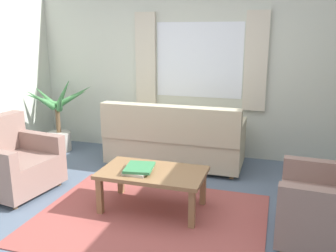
{
  "coord_description": "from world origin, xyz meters",
  "views": [
    {
      "loc": [
        1.16,
        -3.13,
        1.84
      ],
      "look_at": [
        -0.02,
        0.7,
        0.81
      ],
      "focal_mm": 38.59,
      "sensor_mm": 36.0,
      "label": 1
    }
  ],
  "objects_px": {
    "couch": "(174,141)",
    "book_stack_on_table": "(139,169)",
    "armchair_right": "(334,206)",
    "coffee_table": "(153,176)",
    "potted_plant": "(59,120)",
    "armchair_left": "(12,162)"
  },
  "relations": [
    {
      "from": "couch",
      "to": "potted_plant",
      "type": "xyz_separation_m",
      "value": [
        -1.95,
        0.14,
        0.14
      ]
    },
    {
      "from": "book_stack_on_table",
      "to": "potted_plant",
      "type": "height_order",
      "value": "potted_plant"
    },
    {
      "from": "armchair_left",
      "to": "armchair_right",
      "type": "relative_size",
      "value": 1.06
    },
    {
      "from": "couch",
      "to": "armchair_right",
      "type": "bearing_deg",
      "value": 142.65
    },
    {
      "from": "armchair_left",
      "to": "book_stack_on_table",
      "type": "height_order",
      "value": "armchair_left"
    },
    {
      "from": "couch",
      "to": "book_stack_on_table",
      "type": "relative_size",
      "value": 5.14
    },
    {
      "from": "book_stack_on_table",
      "to": "potted_plant",
      "type": "bearing_deg",
      "value": 142.2
    },
    {
      "from": "armchair_right",
      "to": "coffee_table",
      "type": "height_order",
      "value": "armchair_right"
    },
    {
      "from": "couch",
      "to": "armchair_left",
      "type": "height_order",
      "value": "couch"
    },
    {
      "from": "couch",
      "to": "armchair_right",
      "type": "xyz_separation_m",
      "value": [
        1.9,
        -1.45,
        -0.01
      ]
    },
    {
      "from": "potted_plant",
      "to": "book_stack_on_table",
      "type": "bearing_deg",
      "value": -37.8
    },
    {
      "from": "armchair_left",
      "to": "armchair_right",
      "type": "distance_m",
      "value": 3.51
    },
    {
      "from": "couch",
      "to": "potted_plant",
      "type": "height_order",
      "value": "potted_plant"
    },
    {
      "from": "coffee_table",
      "to": "couch",
      "type": "bearing_deg",
      "value": 96.54
    },
    {
      "from": "armchair_right",
      "to": "coffee_table",
      "type": "distance_m",
      "value": 1.75
    },
    {
      "from": "armchair_right",
      "to": "coffee_table",
      "type": "relative_size",
      "value": 0.81
    },
    {
      "from": "coffee_table",
      "to": "potted_plant",
      "type": "distance_m",
      "value": 2.57
    },
    {
      "from": "armchair_right",
      "to": "coffee_table",
      "type": "xyz_separation_m",
      "value": [
        -1.74,
        0.11,
        0.03
      ]
    },
    {
      "from": "book_stack_on_table",
      "to": "couch",
      "type": "bearing_deg",
      "value": 90.94
    },
    {
      "from": "couch",
      "to": "book_stack_on_table",
      "type": "bearing_deg",
      "value": 90.94
    },
    {
      "from": "couch",
      "to": "book_stack_on_table",
      "type": "height_order",
      "value": "couch"
    },
    {
      "from": "couch",
      "to": "coffee_table",
      "type": "height_order",
      "value": "couch"
    }
  ]
}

